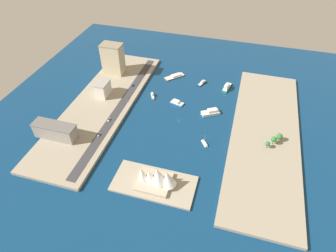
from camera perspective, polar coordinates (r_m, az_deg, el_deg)
ground_plane at (r=330.16m, az=2.08°, el=1.22°), size 440.00×440.00×0.00m
quay_west at (r=325.94m, az=18.52°, el=-1.66°), size 70.00×240.00×3.42m
quay_east at (r=358.43m, az=-12.85°, el=4.16°), size 70.00×240.00×3.42m
peninsula_point at (r=267.67m, az=-2.76°, el=-11.23°), size 74.78×36.33×2.00m
road_strip at (r=347.74m, az=-9.37°, el=3.77°), size 9.92×228.00×0.15m
ferry_white_commuter at (r=340.61m, az=8.41°, el=2.71°), size 22.64×18.09×6.09m
sailboat_small_white at (r=303.20m, az=7.23°, el=-3.44°), size 8.65×10.59×11.72m
ferry_green_doubledeck at (r=385.12m, az=11.50°, el=7.52°), size 10.57×23.82×7.83m
barge_flat_brown at (r=402.49m, az=1.36°, el=9.76°), size 26.62×27.32×3.28m
catamaran_blue at (r=353.21m, az=1.74°, el=4.64°), size 17.98×12.34×3.60m
yacht_sleek_gray at (r=364.11m, az=-3.05°, el=5.92°), size 8.33×13.12×4.49m
patrol_launch_navy at (r=390.73m, az=6.73°, el=8.41°), size 10.21×16.49×3.95m
hotel_broad_white at (r=366.03m, az=-12.75°, el=7.14°), size 14.57×20.57×17.95m
office_block_beige at (r=403.01m, az=-10.78°, el=12.84°), size 27.75×18.75×41.34m
carpark_squat_concrete at (r=320.97m, az=-21.28°, el=-0.87°), size 45.73×15.19×16.48m
hatchback_blue at (r=380.69m, az=-7.01°, el=7.94°), size 1.97×4.96×1.65m
sedan_silver at (r=313.97m, az=-13.42°, el=-1.67°), size 1.95×4.61×1.56m
pickup_red at (r=401.94m, az=-4.90°, el=10.10°), size 1.76×4.40×1.62m
van_white at (r=330.18m, az=-11.54°, el=1.23°), size 2.12×5.19×1.52m
traffic_light_waterfront at (r=351.32m, az=-7.78°, el=5.29°), size 0.36×0.36×6.50m
opera_landmark at (r=259.42m, az=-2.17°, el=-10.12°), size 36.76×27.05×21.60m
park_tree_cluster at (r=312.88m, az=20.34°, el=-2.40°), size 17.04×19.71×9.54m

